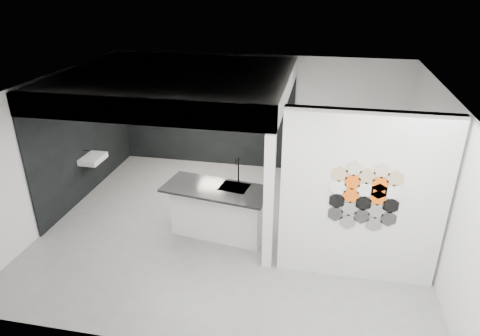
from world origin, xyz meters
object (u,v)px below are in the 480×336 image
(partition_panel, at_px, (361,200))
(wall_basin, at_px, (93,159))
(kitchen_island, at_px, (219,210))
(bottle_dark, at_px, (198,111))
(stockpot, at_px, (160,108))
(kettle, at_px, (250,115))
(glass_vase, at_px, (263,116))
(utensil_cup, at_px, (172,111))
(glass_bowl, at_px, (263,116))

(partition_panel, distance_m, wall_basin, 5.78)
(kitchen_island, bearing_deg, bottle_dark, 121.08)
(stockpot, relative_size, kettle, 1.61)
(partition_panel, distance_m, bottle_dark, 5.34)
(stockpot, bearing_deg, glass_vase, 0.00)
(wall_basin, xyz_separation_m, bottle_dark, (1.78, 2.07, 0.55))
(bottle_dark, height_order, utensil_cup, bottle_dark)
(partition_panel, xyz_separation_m, kitchen_island, (-2.42, 0.75, -0.88))
(wall_basin, height_order, stockpot, stockpot)
(glass_bowl, bearing_deg, bottle_dark, 180.00)
(kitchen_island, distance_m, glass_bowl, 3.25)
(partition_panel, height_order, kettle, partition_panel)
(partition_panel, bearing_deg, stockpot, 140.47)
(bottle_dark, distance_m, utensil_cup, 0.67)
(stockpot, xyz_separation_m, kettle, (2.31, 0.00, -0.04))
(partition_panel, relative_size, bottle_dark, 17.19)
(partition_panel, xyz_separation_m, kettle, (-2.37, 3.87, -0.01))
(utensil_cup, bearing_deg, partition_panel, -41.59)
(stockpot, distance_m, bottle_dark, 1.00)
(kitchen_island, xyz_separation_m, bottle_dark, (-1.27, 3.12, 0.88))
(kitchen_island, xyz_separation_m, kettle, (0.05, 3.12, 0.86))
(wall_basin, bearing_deg, glass_bowl, 31.35)
(kitchen_island, height_order, utensil_cup, kitchen_island)
(stockpot, distance_m, kettle, 2.31)
(kitchen_island, bearing_deg, wall_basin, 169.95)
(stockpot, xyz_separation_m, glass_vase, (2.61, 0.00, -0.04))
(partition_panel, xyz_separation_m, wall_basin, (-5.46, 1.80, -0.55))
(partition_panel, relative_size, kettle, 18.10)
(glass_vase, xyz_separation_m, utensil_cup, (-2.28, 0.00, -0.01))
(wall_basin, relative_size, stockpot, 2.41)
(partition_panel, height_order, glass_vase, partition_panel)
(kitchen_island, bearing_deg, glass_vase, 92.71)
(kettle, xyz_separation_m, utensil_cup, (-1.98, 0.00, -0.02))
(stockpot, relative_size, glass_bowl, 1.92)
(partition_panel, relative_size, glass_vase, 22.76)
(utensil_cup, bearing_deg, kitchen_island, -58.09)
(stockpot, bearing_deg, utensil_cup, 0.00)
(kitchen_island, relative_size, glass_vase, 16.47)
(stockpot, bearing_deg, kettle, 0.00)
(utensil_cup, bearing_deg, stockpot, 180.00)
(glass_bowl, bearing_deg, kitchen_island, -96.25)
(glass_vase, bearing_deg, utensil_cup, 180.00)
(bottle_dark, relative_size, utensil_cup, 1.65)
(wall_basin, xyz_separation_m, utensil_cup, (1.11, 2.07, 0.52))
(kettle, relative_size, bottle_dark, 0.95)
(stockpot, relative_size, glass_vase, 2.02)
(stockpot, height_order, glass_vase, stockpot)
(kettle, height_order, utensil_cup, kettle)
(partition_panel, bearing_deg, bottle_dark, 133.62)
(kettle, bearing_deg, stockpot, -164.47)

